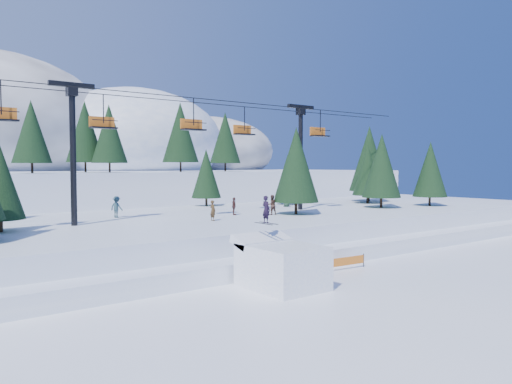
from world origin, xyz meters
TOP-DOWN VIEW (x-y plane):
  - ground at (0.00, 0.00)m, footprint 160.00×160.00m
  - mid_shelf at (0.00, 18.00)m, footprint 70.00×22.00m
  - berm at (0.00, 8.00)m, footprint 70.00×6.00m
  - jump_kicker at (-2.38, 2.60)m, footprint 3.56×4.85m
  - chairlift at (0.54, 18.05)m, footprint 46.92×3.21m
  - conifer_stand at (1.29, 18.08)m, footprint 62.60×18.19m
  - distant_skiers at (-0.62, 18.55)m, footprint 31.96×7.80m
  - banner_near at (4.36, 3.73)m, footprint 2.85×0.26m
  - banner_far at (9.76, 6.68)m, footprint 2.71×0.96m

SIDE VIEW (x-z plane):
  - ground at x=0.00m, z-range 0.00..0.00m
  - banner_near at x=4.36m, z-range 0.09..0.99m
  - banner_far at x=9.76m, z-range 0.09..0.99m
  - berm at x=0.00m, z-range 0.00..1.10m
  - mid_shelf at x=0.00m, z-range 0.00..2.50m
  - jump_kicker at x=-2.38m, z-range -1.24..3.85m
  - distant_skiers at x=-0.62m, z-range 2.47..4.30m
  - conifer_stand at x=1.29m, z-range 2.35..11.50m
  - chairlift at x=0.54m, z-range 4.18..14.46m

